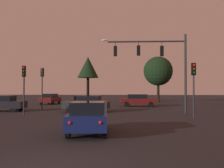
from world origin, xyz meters
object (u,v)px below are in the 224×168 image
Objects in this scene: traffic_light_corner_left at (24,80)px; car_crossing_right at (87,103)px; traffic_signal_mast_arm at (158,58)px; car_far_lane at (139,100)px; traffic_light_corner_right at (194,79)px; traffic_light_median at (42,80)px; car_crossing_left at (3,103)px; car_nearside_lane at (89,117)px; car_parked_lot at (50,99)px; tree_left_far at (88,68)px; tree_behind_sign at (158,71)px.

traffic_light_corner_left is 6.35m from car_crossing_right.
car_far_lane is (-1.49, 10.41, -4.10)m from traffic_signal_mast_arm.
traffic_light_median is (-13.92, 7.78, 0.19)m from traffic_light_corner_right.
traffic_signal_mast_arm is 15.32m from car_crossing_left.
car_nearside_lane is at bearing -97.12° from car_far_lane.
car_crossing_right is at bearing -25.62° from traffic_light_median.
tree_left_far is (4.63, 5.24, 4.86)m from car_parked_lot.
tree_behind_sign is 11.84m from tree_left_far.
car_nearside_lane is at bearing -70.02° from car_parked_lot.
tree_behind_sign is at bearing 13.95° from tree_left_far.
tree_left_far reaches higher than car_nearside_lane.
traffic_light_corner_right reaches higher than car_far_lane.
tree_left_far is (-2.96, 19.14, 4.86)m from car_crossing_right.
car_parked_lot is (-16.40, 19.23, -2.09)m from traffic_light_corner_right.
car_crossing_left is 13.78m from car_parked_lot.
car_crossing_right is at bearing 168.84° from traffic_signal_mast_arm.
tree_behind_sign is at bearing 55.09° from traffic_light_median.
traffic_light_corner_left is 0.55× the size of tree_left_far.
traffic_signal_mast_arm is at bearing -94.91° from tree_behind_sign.
traffic_light_median is 6.11m from car_crossing_right.
traffic_light_corner_right is at bearing -60.55° from traffic_signal_mast_arm.
traffic_signal_mast_arm is 1.70× the size of car_crossing_right.
traffic_light_median is 0.59× the size of tree_left_far.
traffic_signal_mast_arm is at bearing -65.09° from tree_left_far.
traffic_light_corner_left reaches higher than car_crossing_right.
car_parked_lot is (-12.62, 4.77, -0.00)m from car_far_lane.
traffic_light_corner_right reaches higher than car_crossing_right.
traffic_signal_mast_arm is at bearing -81.83° from car_far_lane.
car_crossing_left is at bearing 174.48° from traffic_signal_mast_arm.
traffic_light_corner_right is 0.93× the size of traffic_light_median.
car_nearside_lane is 28.80m from car_parked_lot.
tree_left_far is (2.15, 16.69, 2.57)m from traffic_light_median.
traffic_signal_mast_arm is at bearing -5.52° from car_crossing_left.
traffic_light_corner_left is at bearing 126.32° from car_nearside_lane.
tree_behind_sign reaches higher than car_crossing_left.
car_nearside_lane and car_crossing_left have the same top height.
traffic_light_corner_left is at bearing -166.76° from traffic_signal_mast_arm.
car_crossing_left is 15.97m from car_far_lane.
car_crossing_right is (-2.25, 13.17, 0.00)m from car_nearside_lane.
car_crossing_right is 19.97m from tree_left_far.
car_nearside_lane is (7.36, -15.62, -2.28)m from traffic_light_median.
car_parked_lot is (-7.59, 13.90, -0.00)m from car_crossing_right.
tree_behind_sign is at bearing 74.81° from car_far_lane.
car_crossing_right is at bearing 99.71° from car_nearside_lane.
traffic_signal_mast_arm is at bearing -47.09° from car_parked_lot.
tree_behind_sign reaches higher than tree_left_far.
tree_behind_sign reaches higher than car_far_lane.
car_far_lane is at bearing 33.34° from traffic_light_median.
traffic_signal_mast_arm is 22.54m from tree_left_far.
car_parked_lot is (-14.12, 15.19, -4.10)m from traffic_signal_mast_arm.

